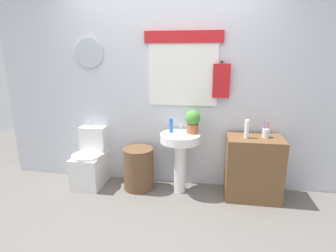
% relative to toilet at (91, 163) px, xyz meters
% --- Properties ---
extents(ground_plane, '(8.00, 8.00, 0.00)m').
position_rel_toilet_xyz_m(ground_plane, '(0.97, -0.88, -0.29)').
color(ground_plane, slate).
extents(back_wall, '(4.40, 0.18, 2.60)m').
position_rel_toilet_xyz_m(back_wall, '(0.97, 0.27, 1.01)').
color(back_wall, silver).
rests_on(back_wall, ground_plane).
extents(toilet, '(0.38, 0.51, 0.77)m').
position_rel_toilet_xyz_m(toilet, '(0.00, 0.00, 0.00)').
color(toilet, white).
rests_on(toilet, ground_plane).
extents(laundry_hamper, '(0.38, 0.38, 0.54)m').
position_rel_toilet_xyz_m(laundry_hamper, '(0.66, -0.03, -0.02)').
color(laundry_hamper, brown).
rests_on(laundry_hamper, ground_plane).
extents(pedestal_sink, '(0.49, 0.49, 0.76)m').
position_rel_toilet_xyz_m(pedestal_sink, '(1.19, -0.03, 0.27)').
color(pedestal_sink, white).
rests_on(pedestal_sink, ground_plane).
extents(faucet, '(0.03, 0.03, 0.10)m').
position_rel_toilet_xyz_m(faucet, '(1.19, 0.09, 0.51)').
color(faucet, silver).
rests_on(faucet, pedestal_sink).
extents(wooden_cabinet, '(0.64, 0.44, 0.75)m').
position_rel_toilet_xyz_m(wooden_cabinet, '(2.07, -0.03, 0.08)').
color(wooden_cabinet, brown).
rests_on(wooden_cabinet, ground_plane).
extents(soap_bottle, '(0.05, 0.05, 0.17)m').
position_rel_toilet_xyz_m(soap_bottle, '(1.07, 0.02, 0.55)').
color(soap_bottle, '#2D6BB7').
rests_on(soap_bottle, pedestal_sink).
extents(potted_plant, '(0.18, 0.18, 0.28)m').
position_rel_toilet_xyz_m(potted_plant, '(1.33, 0.03, 0.62)').
color(potted_plant, '#AD5B38').
rests_on(potted_plant, pedestal_sink).
extents(lotion_bottle, '(0.05, 0.05, 0.21)m').
position_rel_toilet_xyz_m(lotion_bottle, '(1.95, -0.07, 0.57)').
color(lotion_bottle, white).
rests_on(lotion_bottle, wooden_cabinet).
extents(toothbrush_cup, '(0.08, 0.08, 0.19)m').
position_rel_toilet_xyz_m(toothbrush_cup, '(2.18, -0.01, 0.51)').
color(toothbrush_cup, silver).
rests_on(toothbrush_cup, wooden_cabinet).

